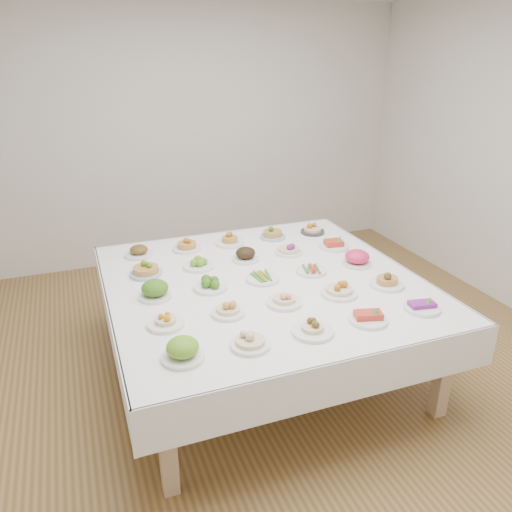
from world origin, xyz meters
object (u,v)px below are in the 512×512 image
object	(u,v)px
dish_12	(263,277)
dish_24	(313,227)
display_table	(263,288)
dish_0	(183,349)

from	to	relation	value
dish_12	dish_24	size ratio (longest dim) A/B	1.07
display_table	dish_24	size ratio (longest dim) A/B	10.12
dish_0	dish_12	distance (m)	1.08
display_table	dish_0	world-z (taller)	dish_0
display_table	dish_0	distance (m)	1.09
dish_12	display_table	bearing A→B (deg)	25.91
dish_0	dish_12	size ratio (longest dim) A/B	1.01
dish_12	dish_0	bearing A→B (deg)	-134.85
dish_0	dish_24	world-z (taller)	dish_0
dish_24	dish_12	bearing A→B (deg)	-135.65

